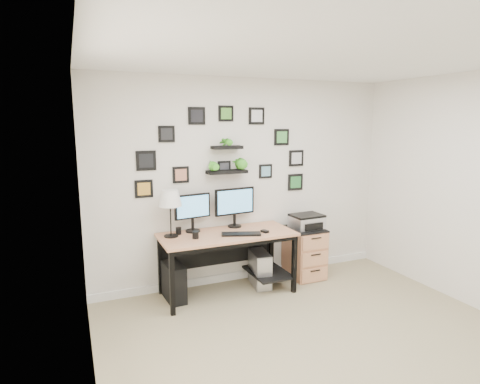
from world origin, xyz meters
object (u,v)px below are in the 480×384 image
mug (195,235)px  monitor_left (193,210)px  pc_tower_grey (260,269)px  monitor_right (235,204)px  file_cabinet (305,252)px  table_lamp (170,199)px  pc_tower_black (174,282)px  printer (307,221)px  desk (229,242)px

mug → monitor_left: bearing=79.1°
mug → pc_tower_grey: mug is taller
monitor_right → file_cabinet: monitor_right is taller
table_lamp → pc_tower_grey: bearing=-3.9°
table_lamp → pc_tower_black: size_ratio=1.26×
printer → desk: bearing=-177.4°
monitor_right → pc_tower_black: 1.19m
pc_tower_black → pc_tower_grey: size_ratio=0.93×
mug → pc_tower_grey: 1.05m
mug → printer: 1.58m
file_cabinet → pc_tower_grey: bearing=-176.5°
monitor_left → file_cabinet: size_ratio=0.69×
table_lamp → pc_tower_black: 0.97m
table_lamp → pc_tower_grey: (1.11, -0.08, -0.97)m
monitor_left → mug: bearing=-100.9°
monitor_right → desk: bearing=-128.2°
printer → table_lamp: bearing=178.7°
pc_tower_black → pc_tower_grey: (1.11, -0.03, 0.00)m
desk → pc_tower_grey: bearing=2.2°
pc_tower_grey → monitor_left: bearing=168.0°
monitor_left → file_cabinet: (1.50, -0.13, -0.69)m
pc_tower_black → printer: (1.80, 0.01, 0.55)m
table_lamp → pc_tower_grey: 1.47m
monitor_left → pc_tower_grey: (0.82, -0.17, -0.80)m
table_lamp → printer: size_ratio=1.31×
file_cabinet → table_lamp: bearing=178.9°
desk → monitor_right: bearing=51.8°
table_lamp → mug: bearing=-38.0°
desk → monitor_right: size_ratio=2.99×
monitor_right → table_lamp: (-0.84, -0.11, 0.14)m
monitor_right → printer: monitor_right is taller
monitor_right → file_cabinet: size_ratio=0.80×
pc_tower_grey → printer: bearing=2.8°
table_lamp → file_cabinet: 1.98m
mug → pc_tower_black: 0.64m
desk → file_cabinet: size_ratio=2.39×
desk → mug: mug is taller
table_lamp → monitor_right: bearing=7.4°
pc_tower_black → printer: size_ratio=1.04×
file_cabinet → desk: bearing=-177.0°
mug → pc_tower_black: mug is taller
monitor_right → file_cabinet: (0.95, -0.14, -0.71)m
mug → file_cabinet: 1.63m
pc_tower_black → monitor_left: bearing=24.0°
monitor_left → pc_tower_grey: monitor_left is taller
pc_tower_black → printer: printer is taller
desk → monitor_right: (0.16, 0.20, 0.42)m
table_lamp → desk: bearing=-7.8°
desk → mug: bearing=-168.3°
monitor_right → monitor_left: bearing=-178.8°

